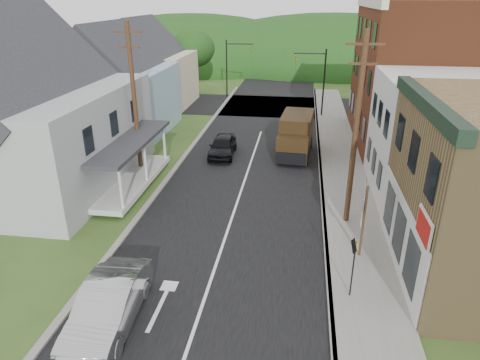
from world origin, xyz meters
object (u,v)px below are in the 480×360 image
at_px(delivery_van, 296,136).
at_px(warning_sign, 353,259).
at_px(dark_sedan, 223,146).
at_px(silver_sedan, 109,307).
at_px(route_sign_cluster, 364,211).

bearing_deg(delivery_van, warning_sign, -76.50).
xyz_separation_m(dark_sedan, warning_sign, (7.33, -14.28, 1.00)).
bearing_deg(warning_sign, silver_sedan, -174.42).
relative_size(silver_sedan, warning_sign, 1.98).
height_order(silver_sedan, dark_sedan, silver_sedan).
bearing_deg(silver_sedan, warning_sign, 14.74).
bearing_deg(dark_sedan, silver_sedan, -94.64).
distance_m(dark_sedan, delivery_van, 5.08).
bearing_deg(warning_sign, delivery_van, 86.64).
distance_m(route_sign_cluster, warning_sign, 2.89).
bearing_deg(warning_sign, route_sign_cluster, 65.21).
height_order(route_sign_cluster, warning_sign, route_sign_cluster).
height_order(dark_sedan, warning_sign, warning_sign).
height_order(silver_sedan, warning_sign, warning_sign).
height_order(delivery_van, warning_sign, delivery_van).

